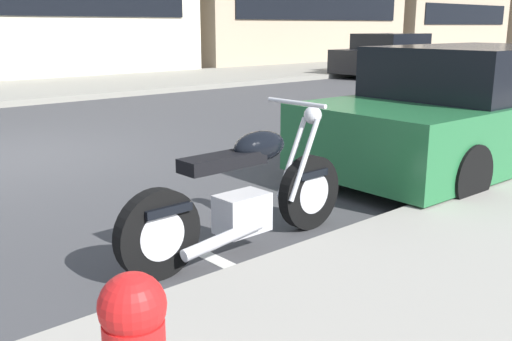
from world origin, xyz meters
name	(u,v)px	position (x,y,z in m)	size (l,w,h in m)	color
ground_plane	(4,158)	(0.00, 0.00, 0.00)	(260.00, 260.00, 0.00)	#3D3D3F
sidewalk_far_curb	(277,72)	(12.00, 7.39, 0.07)	(120.00, 5.00, 0.14)	gray
parking_stall_stripe	(193,249)	(0.00, -4.29, 0.00)	(0.12, 2.20, 0.01)	silver
parked_motorcycle	(245,197)	(0.30, -4.56, 0.43)	(2.15, 0.62, 1.12)	black
parked_car_mid_block	(474,110)	(4.17, -4.31, 0.69)	(4.66, 2.01, 1.46)	#236638
car_opposite_curb	(390,56)	(14.44, 4.32, 0.68)	(4.71, 2.13, 1.43)	black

